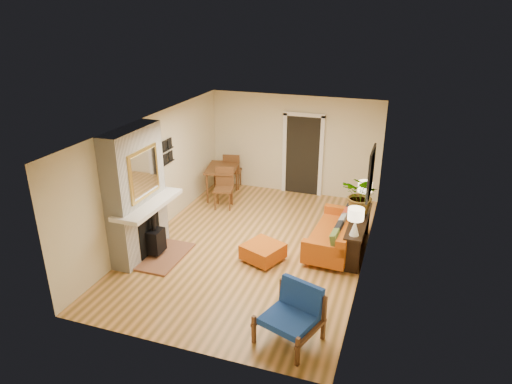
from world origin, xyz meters
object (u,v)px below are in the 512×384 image
sofa (337,234)px  blue_chair (294,311)px  lamp_near (355,219)px  houseplant (362,195)px  ottoman (263,251)px  lamp_far (365,191)px  console_table (358,226)px  dining_table (225,173)px

sofa → blue_chair: size_ratio=1.92×
sofa → blue_chair: 2.91m
lamp_near → houseplant: (-0.01, 0.98, 0.08)m
ottoman → houseplant: (1.68, 1.23, 0.94)m
ottoman → lamp_near: (1.69, 0.25, 0.86)m
lamp_far → houseplant: (-0.01, -0.46, 0.08)m
console_table → houseplant: houseplant is taller
sofa → console_table: bearing=5.4°
sofa → lamp_far: bearing=62.7°
sofa → console_table: (0.40, 0.04, 0.24)m
console_table → lamp_far: bearing=90.0°
console_table → dining_table: bearing=153.6°
dining_table → blue_chair: bearing=-57.1°
dining_table → lamp_far: 3.82m
sofa → houseplant: bearing=38.3°
blue_chair → lamp_near: lamp_near is taller
dining_table → console_table: bearing=-26.4°
ottoman → blue_chair: blue_chair is taller
ottoman → dining_table: (-1.95, 2.77, 0.46)m
dining_table → lamp_near: 4.45m
console_table → lamp_far: lamp_far is taller
sofa → lamp_near: size_ratio=3.70×
houseplant → ottoman: bearing=-143.8°
dining_table → lamp_near: size_ratio=3.52×
sofa → ottoman: 1.60m
lamp_far → blue_chair: bearing=-98.7°
sofa → lamp_far: size_ratio=3.70×
sofa → lamp_near: 1.07m
ottoman → lamp_far: 2.54m
houseplant → lamp_far: bearing=88.8°
blue_chair → lamp_near: bearing=75.8°
lamp_far → dining_table: bearing=163.5°
houseplant → console_table: bearing=-87.9°
lamp_near → houseplant: bearing=90.6°
lamp_near → ottoman: bearing=-171.5°
sofa → blue_chair: bearing=-93.3°
dining_table → lamp_far: bearing=-16.5°
dining_table → houseplant: bearing=-23.0°
sofa → blue_chair: (-0.17, -2.91, 0.13)m
lamp_near → console_table: bearing=90.0°
ottoman → console_table: bearing=29.6°
blue_chair → dining_table: 5.67m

